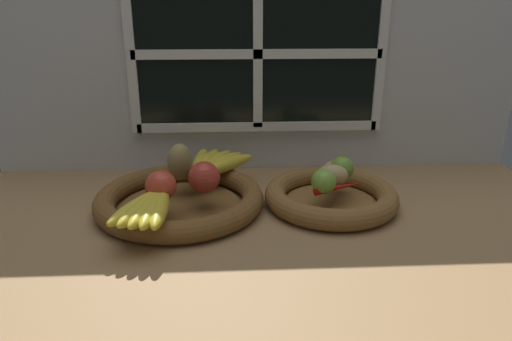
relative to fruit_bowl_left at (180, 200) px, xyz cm
name	(u,v)px	position (x,y,z in cm)	size (l,w,h in cm)	color
ground_plane	(265,217)	(18.73, -2.06, -3.66)	(140.00, 90.00, 3.00)	#9E774C
back_wall	(257,65)	(18.73, 27.71, 25.72)	(140.00, 4.60, 55.00)	silver
fruit_bowl_left	(180,200)	(0.00, 0.00, 0.00)	(37.21, 37.21, 4.69)	brown
fruit_bowl_right	(331,196)	(33.83, 0.00, 0.01)	(29.96, 29.96, 4.69)	brown
apple_red_front	(161,186)	(-2.93, -6.06, 5.74)	(6.43, 6.43, 6.43)	#CC422D
apple_red_right	(204,177)	(5.68, -2.05, 5.96)	(6.86, 6.86, 6.86)	#B73828
pear_brown	(180,162)	(-0.19, 5.73, 6.84)	(6.26, 5.49, 8.64)	olive
banana_bunch_front	(149,207)	(-4.28, -13.04, 4.19)	(11.54, 19.05, 3.32)	yellow
banana_bunch_back	(213,163)	(6.93, 12.17, 4.14)	(16.16, 20.39, 3.23)	yellow
potato_large	(332,176)	(33.83, 0.00, 5.01)	(7.20, 4.92, 4.97)	tan
potato_back	(337,170)	(35.88, 4.52, 4.64)	(6.26, 4.65, 4.23)	tan
lime_near	(324,181)	(31.17, -3.98, 5.23)	(5.41, 5.41, 5.41)	#7AAD3D
lime_far	(342,168)	(36.92, 3.98, 5.30)	(5.55, 5.55, 5.55)	#6B9E33
chili_pepper	(340,187)	(35.08, -2.96, 3.43)	(1.81, 1.81, 12.71)	red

